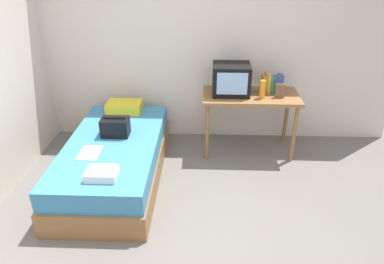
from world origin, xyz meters
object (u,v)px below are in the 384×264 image
Objects in this scene: bed at (115,160)px; remote_dark at (116,170)px; water_bottle at (262,89)px; picture_frame at (280,91)px; pillow at (124,107)px; folded_towel at (102,174)px; desk at (250,102)px; tv at (231,79)px; book_row at (272,84)px; handbag at (115,127)px; magazine at (90,153)px.

remote_dark is (0.17, -0.60, 0.26)m from bed.
remote_dark is (-1.49, -1.18, -0.39)m from water_bottle.
picture_frame is 2.11m from remote_dark.
water_bottle reaches higher than pillow.
water_bottle is 2.07m from folded_towel.
picture_frame reaches higher than pillow.
water_bottle is at bearing -173.36° from picture_frame.
tv is at bearing 173.74° from desk.
folded_towel is (-1.73, -1.49, -0.36)m from book_row.
pillow reaches higher than folded_towel.
handbag is (-1.86, -0.48, -0.27)m from picture_frame.
desk is at bearing -159.71° from book_row.
book_row is 2.18m from remote_dark.
remote_dark is at bearing -136.75° from desk.
pillow is at bearing -179.46° from book_row.
handbag reaches higher than magazine.
desk reaches higher than bed.
bed is 1.65m from tv.
desk is at bearing -6.26° from tv.
handbag reaches higher than bed.
bed is 0.37m from handbag.
folded_towel is (-1.48, -1.39, -0.15)m from desk.
desk is 7.44× the size of remote_dark.
folded_towel is (-0.10, -0.10, 0.03)m from remote_dark.
handbag is 1.92× the size of remote_dark.
tv is 1.93m from folded_towel.
bed is 11.89× the size of picture_frame.
magazine is at bearing -154.95° from water_bottle.
pillow is at bearing 98.50° from remote_dark.
picture_frame is at bearing 35.27° from remote_dark.
desk is 1.90m from remote_dark.
water_bottle is at bearing -6.54° from pillow.
water_bottle is 0.21m from picture_frame.
remote_dark is at bearing -81.50° from pillow.
book_row is (1.81, 0.79, 0.64)m from bed.
book_row is at bearing 7.77° from tv.
water_bottle reaches higher than desk.
folded_towel is at bearing -85.53° from handbag.
tv reaches higher than book_row.
picture_frame reaches higher than desk.
bed is at bearing 58.26° from magazine.
tv is 1.80m from remote_dark.
bed is 7.14× the size of folded_towel.
handbag is 0.75m from remote_dark.
tv is 1.78× the size of book_row.
folded_towel is (0.06, -0.82, -0.06)m from handbag.
magazine is (-1.47, -1.00, -0.46)m from tv.
book_row is 0.85× the size of magazine.
desk is 5.32× the size of water_bottle.
desk is 0.38m from picture_frame.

